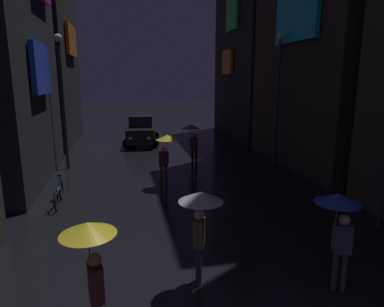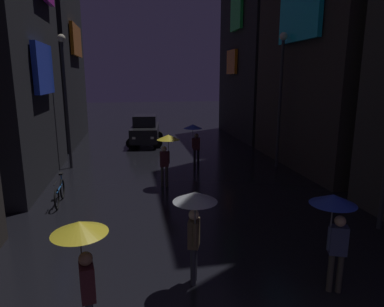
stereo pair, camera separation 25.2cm
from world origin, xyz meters
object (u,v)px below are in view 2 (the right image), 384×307
object	(u,v)px
pedestrian_near_crossing_blue	(335,216)
pedestrian_foreground_right_clear	(195,212)
pedestrian_far_right_blue	(194,134)
bicycle_parked_at_storefront	(60,193)
streetlamp_right_far	(281,87)
pedestrian_foreground_left_yellow	(82,249)
streetlamp_left_far	(65,88)
pedestrian_midstreet_left_yellow	(167,146)
car_distant	(145,130)

from	to	relation	value
pedestrian_near_crossing_blue	pedestrian_foreground_right_clear	xyz separation A→B (m)	(-2.67, 0.69, 0.00)
pedestrian_far_right_blue	bicycle_parked_at_storefront	size ratio (longest dim) A/B	1.16
bicycle_parked_at_storefront	streetlamp_right_far	xyz separation A→B (m)	(9.60, 3.44, 3.51)
pedestrian_foreground_left_yellow	streetlamp_right_far	distance (m)	13.13
pedestrian_far_right_blue	pedestrian_near_crossing_blue	bearing A→B (deg)	-85.17
pedestrian_foreground_left_yellow	streetlamp_right_far	xyz separation A→B (m)	(7.89, 10.26, 2.23)
pedestrian_foreground_right_clear	streetlamp_left_far	bearing A→B (deg)	111.36
pedestrian_midstreet_left_yellow	pedestrian_foreground_left_yellow	xyz separation A→B (m)	(-2.21, -8.07, 0.00)
pedestrian_near_crossing_blue	streetlamp_left_far	xyz separation A→B (m)	(-6.83, 11.30, 2.17)
pedestrian_foreground_left_yellow	car_distant	world-z (taller)	pedestrian_foreground_left_yellow
pedestrian_midstreet_left_yellow	car_distant	world-z (taller)	pedestrian_midstreet_left_yellow
pedestrian_far_right_blue	streetlamp_left_far	bearing A→B (deg)	171.52
pedestrian_foreground_right_clear	pedestrian_foreground_left_yellow	bearing A→B (deg)	-149.89
streetlamp_right_far	car_distant	bearing A→B (deg)	131.04
streetlamp_left_far	car_distant	bearing A→B (deg)	54.93
pedestrian_far_right_blue	car_distant	xyz separation A→B (m)	(-2.08, 6.39, -0.74)
streetlamp_left_far	pedestrian_near_crossing_blue	bearing A→B (deg)	-58.88
streetlamp_left_far	streetlamp_right_far	bearing A→B (deg)	-8.75
pedestrian_near_crossing_blue	pedestrian_foreground_left_yellow	world-z (taller)	same
pedestrian_foreground_right_clear	streetlamp_left_far	xyz separation A→B (m)	(-4.15, 10.62, 2.17)
pedestrian_midstreet_left_yellow	car_distant	size ratio (longest dim) A/B	0.49
pedestrian_foreground_right_clear	car_distant	size ratio (longest dim) A/B	0.49
pedestrian_far_right_blue	bicycle_parked_at_storefront	xyz separation A→B (m)	(-5.55, -4.09, -1.28)
pedestrian_foreground_left_yellow	streetlamp_right_far	bearing A→B (deg)	52.46
pedestrian_near_crossing_blue	pedestrian_midstreet_left_yellow	size ratio (longest dim) A/B	1.00
bicycle_parked_at_storefront	streetlamp_left_far	distance (m)	6.07
pedestrian_near_crossing_blue	pedestrian_foreground_left_yellow	distance (m)	4.74
pedestrian_midstreet_left_yellow	bicycle_parked_at_storefront	distance (m)	4.32
car_distant	streetlamp_right_far	distance (m)	9.80
pedestrian_foreground_right_clear	pedestrian_near_crossing_blue	bearing A→B (deg)	-14.38
pedestrian_near_crossing_blue	car_distant	size ratio (longest dim) A/B	0.49
pedestrian_foreground_left_yellow	pedestrian_midstreet_left_yellow	bearing A→B (deg)	74.67
pedestrian_midstreet_left_yellow	pedestrian_far_right_blue	xyz separation A→B (m)	(1.62, 2.84, 0.00)
pedestrian_foreground_right_clear	car_distant	distance (m)	16.14
car_distant	streetlamp_left_far	bearing A→B (deg)	-125.07
pedestrian_far_right_blue	bicycle_parked_at_storefront	distance (m)	7.01
pedestrian_near_crossing_blue	pedestrian_midstreet_left_yellow	bearing A→B (deg)	108.26
pedestrian_midstreet_left_yellow	streetlamp_left_far	world-z (taller)	streetlamp_left_far
pedestrian_far_right_blue	car_distant	bearing A→B (deg)	108.02
pedestrian_midstreet_left_yellow	streetlamp_left_far	xyz separation A→B (m)	(-4.33, 3.73, 2.17)
pedestrian_foreground_left_yellow	car_distant	distance (m)	17.41
pedestrian_near_crossing_blue	streetlamp_left_far	size ratio (longest dim) A/B	0.34
pedestrian_midstreet_left_yellow	pedestrian_far_right_blue	distance (m)	3.27
pedestrian_far_right_blue	streetlamp_right_far	size ratio (longest dim) A/B	0.33
pedestrian_far_right_blue	bicycle_parked_at_storefront	bearing A→B (deg)	-143.56
pedestrian_near_crossing_blue	pedestrian_midstreet_left_yellow	distance (m)	7.97
pedestrian_near_crossing_blue	streetlamp_left_far	world-z (taller)	streetlamp_left_far
bicycle_parked_at_storefront	car_distant	world-z (taller)	car_distant
pedestrian_foreground_right_clear	car_distant	xyz separation A→B (m)	(-0.29, 16.13, -0.74)
pedestrian_foreground_left_yellow	pedestrian_foreground_right_clear	size ratio (longest dim) A/B	1.00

